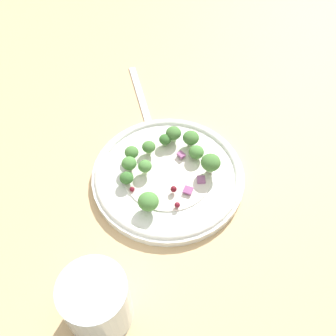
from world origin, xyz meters
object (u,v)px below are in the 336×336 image
Objects in this scene: broccoli_floret_1 at (165,140)px; plate at (168,175)px; broccoli_floret_2 at (148,147)px; fork at (143,104)px; broccoli_floret_0 at (174,133)px; water_glass at (97,302)px.

plate is at bearing 140.35° from broccoli_floret_1.
fork is (9.90, -7.64, -2.66)cm from broccoli_floret_2.
broccoli_floret_1 is at bearing -39.65° from plate.
fork is at bearing -28.80° from plate.
water_glass is at bearing 117.38° from broccoli_floret_0.
broccoli_floret_1 is at bearing -60.64° from water_glass.
broccoli_floret_1 is (0.23, 1.63, -0.39)cm from broccoli_floret_0.
water_glass reaches higher than broccoli_floret_0.
plate is 9.34× the size of broccoli_floret_0.
plate is at bearing 174.18° from broccoli_floret_2.
broccoli_floret_0 is at bearing -51.79° from plate.
fork is at bearing -37.68° from broccoli_floret_2.
plate is 11.82× the size of broccoli_floret_1.
broccoli_floret_0 is at bearing 164.78° from fork.
broccoli_floret_1 is (4.35, -3.61, 1.88)cm from plate.
plate reaches higher than fork.
broccoli_floret_2 is at bearing 142.32° from fork.
water_glass reaches higher than plate.
broccoli_floret_0 reaches higher than broccoli_floret_2.
broccoli_floret_1 is 3.16cm from broccoli_floret_2.
water_glass is (-13.27, 25.63, 1.26)cm from broccoli_floret_0.
broccoli_floret_1 is 0.12× the size of fork.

